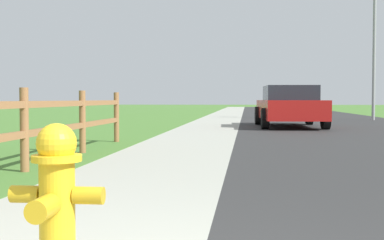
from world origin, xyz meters
name	(u,v)px	position (x,y,z in m)	size (l,w,h in m)	color
ground_plane	(242,117)	(0.00, 25.00, 0.00)	(120.00, 120.00, 0.00)	#47762F
road_asphalt	(306,116)	(3.50, 27.00, 0.00)	(7.00, 66.00, 0.01)	#2C2C2C
curb_concrete	(189,116)	(-3.00, 27.00, 0.00)	(6.00, 66.00, 0.01)	#A4A697
grass_verge	(163,115)	(-4.50, 27.00, 0.01)	(5.00, 66.00, 0.00)	#47762F
fire_hydrant	(56,196)	(-0.75, 0.86, 0.41)	(0.51, 0.43, 0.80)	yellow
rail_fence	(24,123)	(-2.54, 4.43, 0.62)	(0.11, 9.28, 1.07)	brown
parked_suv_red	(289,106)	(1.66, 15.59, 0.69)	(2.24, 4.78, 1.37)	maroon
street_lamp	(377,29)	(5.93, 21.63, 4.00)	(1.17, 0.20, 6.78)	gray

